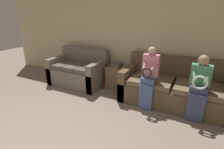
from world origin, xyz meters
name	(u,v)px	position (x,y,z in m)	size (l,w,h in m)	color
wall_back	(123,36)	(0.00, 3.13, 1.27)	(7.68, 0.06, 2.55)	#C6B789
couch_main	(174,88)	(1.40, 2.64, 0.33)	(2.15, 0.96, 0.94)	brown
couch_side	(79,72)	(-1.03, 2.59, 0.34)	(1.41, 0.88, 0.92)	#70665B
child_left_seated	(149,76)	(0.95, 2.24, 0.66)	(0.32, 0.37, 1.22)	#475B8E
child_right_seated	(199,86)	(1.84, 2.23, 0.63)	(0.34, 0.38, 1.16)	#384260
side_shelf	(117,77)	(-0.01, 2.84, 0.28)	(0.48, 0.48, 0.54)	brown
book_stack	(117,65)	(-0.03, 2.84, 0.60)	(0.22, 0.30, 0.09)	orange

